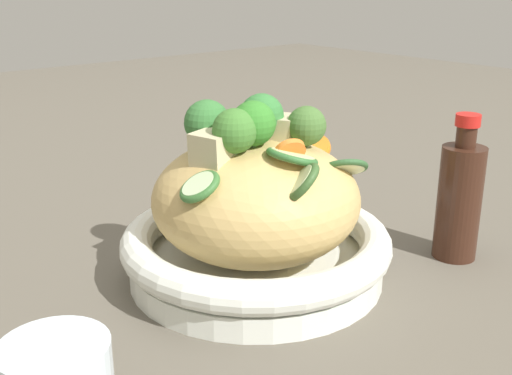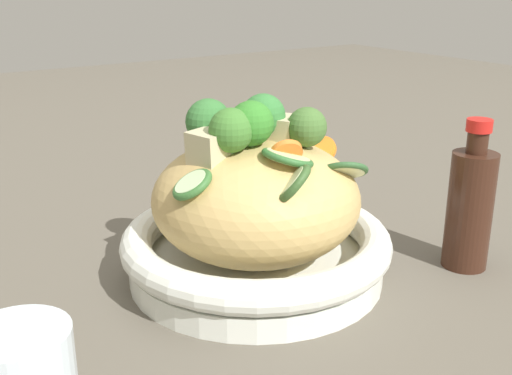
# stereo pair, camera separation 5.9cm
# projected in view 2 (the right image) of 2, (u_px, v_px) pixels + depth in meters

# --- Properties ---
(ground_plane) EXTENTS (3.00, 3.00, 0.00)m
(ground_plane) POSITION_uv_depth(u_px,v_px,m) (256.00, 276.00, 0.62)
(ground_plane) COLOR #5B5549
(serving_bowl) EXTENTS (0.26, 0.26, 0.05)m
(serving_bowl) POSITION_uv_depth(u_px,v_px,m) (256.00, 250.00, 0.61)
(serving_bowl) COLOR white
(serving_bowl) RESTS_ON ground_plane
(noodle_heap) EXTENTS (0.20, 0.20, 0.12)m
(noodle_heap) POSITION_uv_depth(u_px,v_px,m) (256.00, 199.00, 0.60)
(noodle_heap) COLOR tan
(noodle_heap) RESTS_ON serving_bowl
(broccoli_florets) EXTENTS (0.11, 0.12, 0.06)m
(broccoli_florets) POSITION_uv_depth(u_px,v_px,m) (248.00, 125.00, 0.57)
(broccoli_florets) COLOR #9CC47C
(broccoli_florets) RESTS_ON serving_bowl
(carrot_coins) EXTENTS (0.11, 0.11, 0.04)m
(carrot_coins) POSITION_uv_depth(u_px,v_px,m) (295.00, 147.00, 0.60)
(carrot_coins) COLOR orange
(carrot_coins) RESTS_ON serving_bowl
(zucchini_slices) EXTENTS (0.10, 0.18, 0.04)m
(zucchini_slices) POSITION_uv_depth(u_px,v_px,m) (283.00, 173.00, 0.54)
(zucchini_slices) COLOR beige
(zucchini_slices) RESTS_ON serving_bowl
(chicken_chunks) EXTENTS (0.09, 0.13, 0.04)m
(chicken_chunks) POSITION_uv_depth(u_px,v_px,m) (253.00, 137.00, 0.59)
(chicken_chunks) COLOR #CDBA8B
(chicken_chunks) RESTS_ON serving_bowl
(soy_sauce_bottle) EXTENTS (0.04, 0.04, 0.15)m
(soy_sauce_bottle) POSITION_uv_depth(u_px,v_px,m) (470.00, 206.00, 0.62)
(soy_sauce_bottle) COLOR #381E14
(soy_sauce_bottle) RESTS_ON ground_plane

